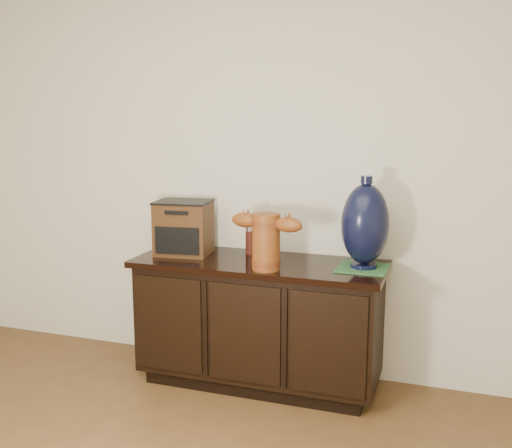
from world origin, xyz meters
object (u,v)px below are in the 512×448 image
(sideboard, at_px, (259,321))
(terracotta_vessel, at_px, (266,238))
(tv_radio, at_px, (184,228))
(lamp_base, at_px, (365,224))
(spray_can, at_px, (250,241))

(sideboard, distance_m, terracotta_vessel, 0.58)
(tv_radio, bearing_deg, lamp_base, -7.09)
(terracotta_vessel, xyz_separation_m, tv_radio, (-0.58, 0.19, -0.01))
(sideboard, relative_size, spray_can, 8.74)
(terracotta_vessel, height_order, spray_can, terracotta_vessel)
(tv_radio, bearing_deg, spray_can, 11.67)
(sideboard, distance_m, spray_can, 0.49)
(lamp_base, distance_m, spray_can, 0.74)
(terracotta_vessel, height_order, lamp_base, lamp_base)
(tv_radio, bearing_deg, terracotta_vessel, -25.08)
(tv_radio, distance_m, spray_can, 0.41)
(lamp_base, xyz_separation_m, spray_can, (-0.71, 0.13, -0.17))
(terracotta_vessel, relative_size, spray_can, 2.63)
(tv_radio, xyz_separation_m, spray_can, (0.38, 0.13, -0.08))
(sideboard, distance_m, lamp_base, 0.86)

